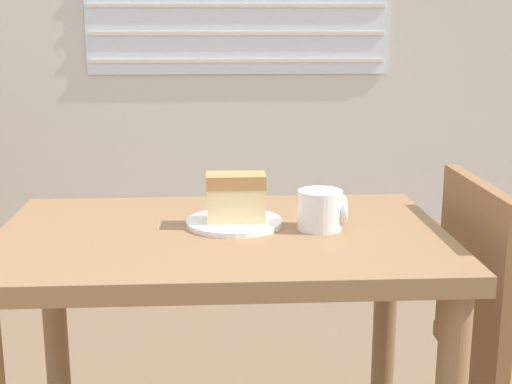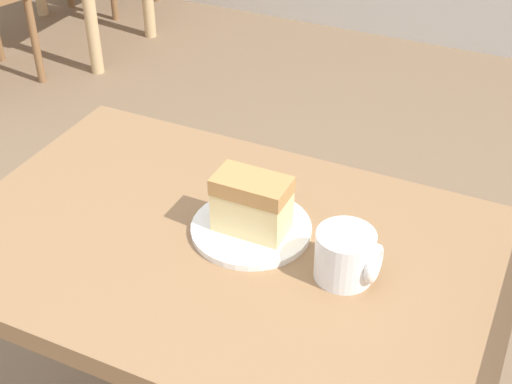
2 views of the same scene
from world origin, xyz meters
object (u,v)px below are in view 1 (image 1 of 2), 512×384
Objects in this scene: plate at (234,223)px; cake_slice at (236,197)px; coffee_mug at (322,210)px; dining_table_near at (222,291)px.

cake_slice is (0.00, -0.01, 0.06)m from plate.
plate is 0.19m from coffee_mug.
dining_table_near is at bearing -178.91° from coffee_mug.
coffee_mug is (0.21, 0.00, 0.18)m from dining_table_near.
dining_table_near is 7.50× the size of cake_slice.
plate is at bearing 126.44° from cake_slice.
cake_slice is 1.23× the size of coffee_mug.
cake_slice reaches higher than plate.
cake_slice reaches higher than dining_table_near.
coffee_mug reaches higher than dining_table_near.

